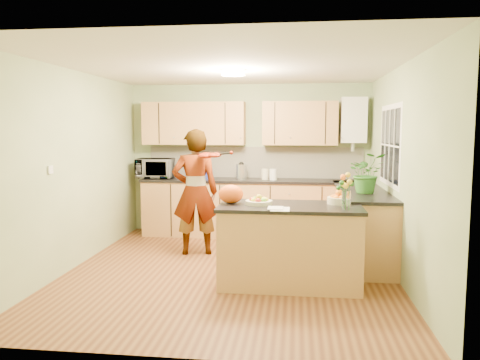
# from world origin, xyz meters

# --- Properties ---
(floor) EXTENTS (4.50, 4.50, 0.00)m
(floor) POSITION_xyz_m (0.00, 0.00, 0.00)
(floor) COLOR #592F19
(floor) RESTS_ON ground
(ceiling) EXTENTS (4.00, 4.50, 0.02)m
(ceiling) POSITION_xyz_m (0.00, 0.00, 2.50)
(ceiling) COLOR silver
(ceiling) RESTS_ON wall_back
(wall_back) EXTENTS (4.00, 0.02, 2.50)m
(wall_back) POSITION_xyz_m (0.00, 2.25, 1.25)
(wall_back) COLOR gray
(wall_back) RESTS_ON floor
(wall_front) EXTENTS (4.00, 0.02, 2.50)m
(wall_front) POSITION_xyz_m (0.00, -2.25, 1.25)
(wall_front) COLOR gray
(wall_front) RESTS_ON floor
(wall_left) EXTENTS (0.02, 4.50, 2.50)m
(wall_left) POSITION_xyz_m (-2.00, 0.00, 1.25)
(wall_left) COLOR gray
(wall_left) RESTS_ON floor
(wall_right) EXTENTS (0.02, 4.50, 2.50)m
(wall_right) POSITION_xyz_m (2.00, 0.00, 1.25)
(wall_right) COLOR gray
(wall_right) RESTS_ON floor
(back_counter) EXTENTS (3.64, 0.62, 0.94)m
(back_counter) POSITION_xyz_m (0.10, 1.95, 0.47)
(back_counter) COLOR #B27447
(back_counter) RESTS_ON floor
(right_counter) EXTENTS (0.62, 2.24, 0.94)m
(right_counter) POSITION_xyz_m (1.70, 0.85, 0.47)
(right_counter) COLOR #B27447
(right_counter) RESTS_ON floor
(splashback) EXTENTS (3.60, 0.02, 0.52)m
(splashback) POSITION_xyz_m (0.10, 2.23, 1.20)
(splashback) COLOR white
(splashback) RESTS_ON back_counter
(upper_cabinets) EXTENTS (3.20, 0.34, 0.70)m
(upper_cabinets) POSITION_xyz_m (-0.18, 2.08, 1.85)
(upper_cabinets) COLOR #B27447
(upper_cabinets) RESTS_ON wall_back
(boiler) EXTENTS (0.40, 0.30, 0.86)m
(boiler) POSITION_xyz_m (1.70, 2.09, 1.90)
(boiler) COLOR white
(boiler) RESTS_ON wall_back
(window_right) EXTENTS (0.01, 1.30, 1.05)m
(window_right) POSITION_xyz_m (1.99, 0.60, 1.55)
(window_right) COLOR white
(window_right) RESTS_ON wall_right
(light_switch) EXTENTS (0.02, 0.09, 0.09)m
(light_switch) POSITION_xyz_m (-1.99, -0.60, 1.30)
(light_switch) COLOR white
(light_switch) RESTS_ON wall_left
(ceiling_lamp) EXTENTS (0.30, 0.30, 0.07)m
(ceiling_lamp) POSITION_xyz_m (0.00, 0.30, 2.46)
(ceiling_lamp) COLOR #FFEABF
(ceiling_lamp) RESTS_ON ceiling
(peninsula_island) EXTENTS (1.59, 0.82, 0.91)m
(peninsula_island) POSITION_xyz_m (0.74, -0.40, 0.46)
(peninsula_island) COLOR #B27447
(peninsula_island) RESTS_ON floor
(fruit_dish) EXTENTS (0.31, 0.31, 0.11)m
(fruit_dish) POSITION_xyz_m (0.39, -0.40, 0.96)
(fruit_dish) COLOR beige
(fruit_dish) RESTS_ON peninsula_island
(orange_bowl) EXTENTS (0.26, 0.26, 0.15)m
(orange_bowl) POSITION_xyz_m (1.29, -0.25, 0.98)
(orange_bowl) COLOR beige
(orange_bowl) RESTS_ON peninsula_island
(flower_vase) EXTENTS (0.23, 0.23, 0.43)m
(flower_vase) POSITION_xyz_m (1.34, -0.58, 1.20)
(flower_vase) COLOR silver
(flower_vase) RESTS_ON peninsula_island
(orange_bag) EXTENTS (0.30, 0.25, 0.21)m
(orange_bag) POSITION_xyz_m (0.06, -0.35, 1.02)
(orange_bag) COLOR #E85313
(orange_bag) RESTS_ON peninsula_island
(papers) EXTENTS (0.20, 0.27, 0.01)m
(papers) POSITION_xyz_m (0.64, -0.70, 0.92)
(papers) COLOR silver
(papers) RESTS_ON peninsula_island
(violinist) EXTENTS (0.72, 0.55, 1.76)m
(violinist) POSITION_xyz_m (-0.60, 0.76, 0.88)
(violinist) COLOR #EABA8F
(violinist) RESTS_ON floor
(violin) EXTENTS (0.67, 0.59, 0.17)m
(violin) POSITION_xyz_m (-0.40, 0.54, 1.41)
(violin) COLOR #510F05
(violin) RESTS_ON violinist
(microwave) EXTENTS (0.61, 0.43, 0.33)m
(microwave) POSITION_xyz_m (-1.55, 1.96, 1.10)
(microwave) COLOR white
(microwave) RESTS_ON back_counter
(blue_box) EXTENTS (0.32, 0.25, 0.23)m
(blue_box) POSITION_xyz_m (-0.77, 1.98, 1.06)
(blue_box) COLOR #202E96
(blue_box) RESTS_ON back_counter
(kettle) EXTENTS (0.17, 0.17, 0.33)m
(kettle) POSITION_xyz_m (-0.09, 1.98, 1.07)
(kettle) COLOR silver
(kettle) RESTS_ON back_counter
(jar_cream) EXTENTS (0.14, 0.14, 0.18)m
(jar_cream) POSITION_xyz_m (0.30, 1.95, 1.03)
(jar_cream) COLOR beige
(jar_cream) RESTS_ON back_counter
(jar_white) EXTENTS (0.12, 0.12, 0.18)m
(jar_white) POSITION_xyz_m (0.43, 1.90, 1.03)
(jar_white) COLOR white
(jar_white) RESTS_ON back_counter
(potted_plant) EXTENTS (0.49, 0.44, 0.52)m
(potted_plant) POSITION_xyz_m (1.70, 0.49, 1.20)
(potted_plant) COLOR #2C6A23
(potted_plant) RESTS_ON right_counter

